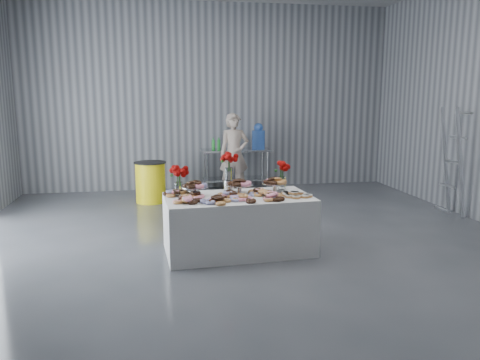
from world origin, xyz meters
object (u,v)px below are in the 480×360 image
object	(u,v)px
prep_table	(236,162)
water_jug	(258,137)
display_table	(238,224)
person	(234,154)
stepladder	(453,162)
trash_barrel	(151,182)

from	to	relation	value
prep_table	water_jug	xyz separation A→B (m)	(0.50, -0.00, 0.53)
prep_table	water_jug	distance (m)	0.73
display_table	person	bearing A→B (deg)	81.11
display_table	prep_table	bearing A→B (deg)	80.55
prep_table	stepladder	world-z (taller)	stepladder
trash_barrel	stepladder	xyz separation A→B (m)	(5.08, -1.96, 0.54)
display_table	trash_barrel	distance (m)	3.37
water_jug	trash_barrel	xyz separation A→B (m)	(-2.32, -0.83, -0.76)
display_table	prep_table	size ratio (longest dim) A/B	1.27
trash_barrel	display_table	bearing A→B (deg)	-69.94
stepladder	prep_table	bearing A→B (deg)	139.40
prep_table	water_jug	world-z (taller)	water_jug
person	stepladder	bearing A→B (deg)	-38.58
display_table	prep_table	distance (m)	4.06
person	stepladder	xyz separation A→B (m)	(3.37, -2.37, 0.09)
display_table	stepladder	world-z (taller)	stepladder
prep_table	person	distance (m)	0.50
stepladder	trash_barrel	bearing A→B (deg)	158.89
person	water_jug	bearing A→B (deg)	31.79
trash_barrel	stepladder	distance (m)	5.47
person	stepladder	distance (m)	4.12
person	trash_barrel	world-z (taller)	person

